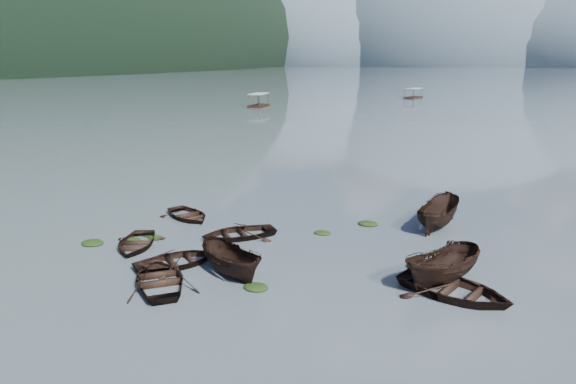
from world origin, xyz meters
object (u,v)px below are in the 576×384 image
at_px(rowboat_3, 161,284).
at_px(pontoon_centre, 413,98).
at_px(pontoon_left, 259,107).
at_px(rowboat_0, 136,247).

xyz_separation_m(rowboat_3, pontoon_centre, (-6.47, 117.14, 0.00)).
bearing_deg(pontoon_left, rowboat_3, -74.72).
height_order(rowboat_3, pontoon_centre, pontoon_centre).
relative_size(pontoon_left, pontoon_centre, 1.10).
xyz_separation_m(rowboat_0, pontoon_centre, (-2.49, 113.72, 0.00)).
height_order(rowboat_3, pontoon_left, pontoon_left).
xyz_separation_m(rowboat_0, pontoon_left, (-28.62, 76.93, 0.00)).
relative_size(rowboat_0, rowboat_3, 0.88).
height_order(pontoon_left, pontoon_centre, pontoon_left).
xyz_separation_m(rowboat_0, rowboat_3, (3.98, -3.42, 0.00)).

